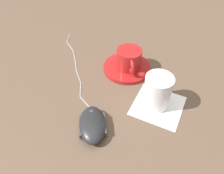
% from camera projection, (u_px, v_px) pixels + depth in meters
% --- Properties ---
extents(ground_plane, '(3.00, 3.00, 0.00)m').
position_uv_depth(ground_plane, '(111.00, 95.00, 0.58)').
color(ground_plane, brown).
extents(saucer, '(0.14, 0.14, 0.01)m').
position_uv_depth(saucer, '(127.00, 68.00, 0.66)').
color(saucer, maroon).
rests_on(saucer, ground).
extents(coffee_cup, '(0.07, 0.10, 0.06)m').
position_uv_depth(coffee_cup, '(129.00, 59.00, 0.63)').
color(coffee_cup, maroon).
rests_on(coffee_cup, saucer).
extents(computer_mouse, '(0.07, 0.11, 0.03)m').
position_uv_depth(computer_mouse, '(92.00, 124.00, 0.50)').
color(computer_mouse, black).
rests_on(computer_mouse, ground).
extents(mouse_cable, '(0.10, 0.36, 0.00)m').
position_uv_depth(mouse_cable, '(76.00, 65.00, 0.67)').
color(mouse_cable, gray).
rests_on(mouse_cable, ground).
extents(napkin_under_glass, '(0.16, 0.16, 0.00)m').
position_uv_depth(napkin_under_glass, '(158.00, 105.00, 0.56)').
color(napkin_under_glass, white).
rests_on(napkin_under_glass, ground).
extents(drinking_glass, '(0.07, 0.07, 0.09)m').
position_uv_depth(drinking_glass, '(157.00, 91.00, 0.53)').
color(drinking_glass, silver).
rests_on(drinking_glass, napkin_under_glass).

